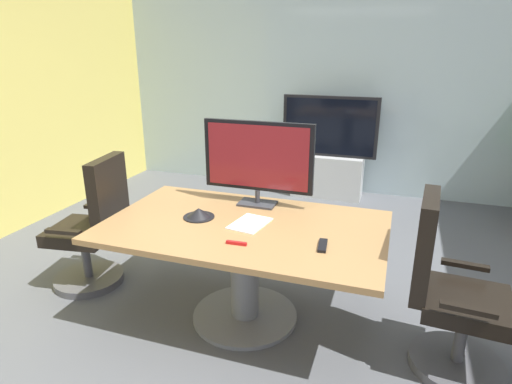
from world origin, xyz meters
name	(u,v)px	position (x,y,z in m)	size (l,w,h in m)	color
ground_plane	(255,315)	(0.00, 0.00, 0.00)	(7.39, 7.39, 0.00)	#515459
wall_back_glass_partition	(334,83)	(0.00, 3.19, 1.44)	(5.96, 0.10, 2.88)	#9EB2B7
conference_table	(244,249)	(-0.07, -0.04, 0.55)	(1.90, 1.14, 0.74)	olive
office_chair_left	(94,233)	(-1.38, 0.01, 0.46)	(0.62, 0.60, 1.09)	#4C4C51
office_chair_right	(449,301)	(1.25, -0.10, 0.46)	(0.61, 0.59, 1.09)	#4C4C51
tv_monitor	(258,159)	(-0.10, 0.36, 1.10)	(0.84, 0.18, 0.64)	#333338
wall_display_unit	(328,164)	(0.03, 2.84, 0.44)	(1.20, 0.36, 1.31)	#B7BABC
conference_phone	(199,213)	(-0.41, -0.03, 0.77)	(0.22, 0.22, 0.07)	black
remote_control	(323,245)	(0.50, -0.21, 0.75)	(0.05, 0.17, 0.02)	black
whiteboard_marker	(236,243)	(0.00, -0.35, 0.75)	(0.13, 0.02, 0.02)	red
paper_notepad	(250,223)	(-0.03, -0.02, 0.74)	(0.21, 0.30, 0.01)	white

